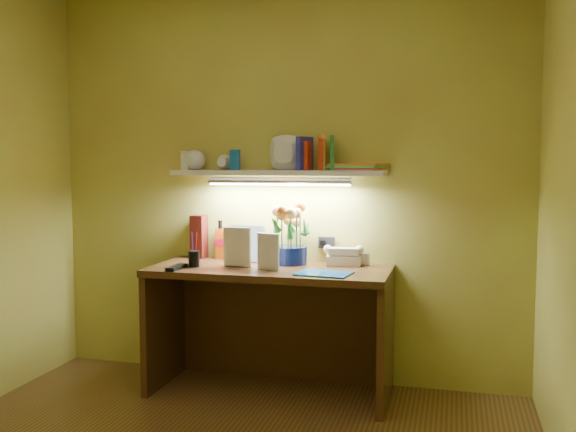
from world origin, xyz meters
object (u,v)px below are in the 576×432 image
object	(u,v)px
telephone	(344,255)
desk_clock	(363,259)
flower_bouquet	(290,233)
desk	(270,330)
whisky_bottle	(220,239)

from	to	relation	value
telephone	desk_clock	world-z (taller)	telephone
flower_bouquet	desk_clock	world-z (taller)	flower_bouquet
desk	whisky_bottle	world-z (taller)	whisky_bottle
telephone	whisky_bottle	distance (m)	0.81
flower_bouquet	whisky_bottle	size ratio (longest dim) A/B	1.51
flower_bouquet	desk_clock	distance (m)	0.47
telephone	whisky_bottle	size ratio (longest dim) A/B	0.82
flower_bouquet	whisky_bottle	distance (m)	0.50
desk	flower_bouquet	size ratio (longest dim) A/B	3.78
desk_clock	desk	bearing A→B (deg)	-155.83
desk_clock	whisky_bottle	xyz separation A→B (m)	(-0.92, 0.04, 0.09)
desk	whisky_bottle	xyz separation A→B (m)	(-0.40, 0.26, 0.50)
desk	whisky_bottle	size ratio (longest dim) A/B	5.73
telephone	desk_clock	xyz separation A→B (m)	(0.11, 0.03, -0.02)
desk	desk_clock	size ratio (longest dim) A/B	19.24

